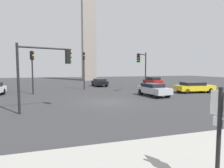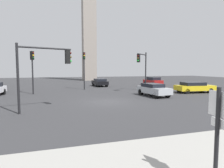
{
  "view_description": "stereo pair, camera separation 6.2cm",
  "coord_description": "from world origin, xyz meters",
  "views": [
    {
      "loc": [
        -4.52,
        -16.11,
        2.96
      ],
      "look_at": [
        1.47,
        3.62,
        1.3
      ],
      "focal_mm": 30.12,
      "sensor_mm": 36.0,
      "label": 1
    },
    {
      "loc": [
        -4.46,
        -16.13,
        2.96
      ],
      "look_at": [
        1.47,
        3.62,
        1.3
      ],
      "focal_mm": 30.12,
      "sensor_mm": 36.0,
      "label": 2
    }
  ],
  "objects": [
    {
      "name": "car_4",
      "position": [
        12.06,
        13.58,
        0.8
      ],
      "size": [
        1.93,
        4.05,
        1.52
      ],
      "rotation": [
        0.0,
        0.0,
        1.61
      ],
      "color": "maroon",
      "rests_on": "ground_plane"
    },
    {
      "name": "traffic_light_0",
      "position": [
        -7.01,
        7.43,
        3.5
      ],
      "size": [
        0.48,
        0.45,
        5.01
      ],
      "rotation": [
        0.0,
        0.0,
        -0.7
      ],
      "color": "black",
      "rests_on": "ground_plane"
    },
    {
      "name": "skyline_tower",
      "position": [
        3.93,
        32.26,
        16.34
      ],
      "size": [
        3.29,
        3.29,
        32.69
      ],
      "primitive_type": "cube",
      "color": "gray",
      "rests_on": "ground_plane"
    },
    {
      "name": "traffic_light_2",
      "position": [
        -5.12,
        -2.27,
        3.32
      ],
      "size": [
        3.6,
        1.18,
        4.62
      ],
      "rotation": [
        0.0,
        0.0,
        0.27
      ],
      "color": "black",
      "rests_on": "ground_plane"
    },
    {
      "name": "car_2",
      "position": [
        12.02,
        3.19,
        0.71
      ],
      "size": [
        4.79,
        2.46,
        1.32
      ],
      "rotation": [
        0.0,
        0.0,
        -0.1
      ],
      "color": "yellow",
      "rests_on": "ground_plane"
    },
    {
      "name": "direction_sign",
      "position": [
        -0.83,
        -12.73,
        1.64
      ],
      "size": [
        0.16,
        0.76,
        2.39
      ],
      "rotation": [
        0.0,
        0.0,
        -0.1
      ],
      "color": "black",
      "rests_on": "ground_plane"
    },
    {
      "name": "car_1",
      "position": [
        2.72,
        15.03,
        0.7
      ],
      "size": [
        2.12,
        4.22,
        1.3
      ],
      "rotation": [
        0.0,
        0.0,
        1.64
      ],
      "color": "black",
      "rests_on": "ground_plane"
    },
    {
      "name": "ground_plane",
      "position": [
        0.0,
        0.0,
        0.0
      ],
      "size": [
        105.77,
        105.77,
        0.0
      ],
      "primitive_type": "plane",
      "color": "#38383A"
    },
    {
      "name": "traffic_light_1",
      "position": [
        -0.56,
        10.63,
        3.69
      ],
      "size": [
        0.34,
        0.47,
        5.31
      ],
      "rotation": [
        0.0,
        0.0,
        -1.65
      ],
      "color": "black",
      "rests_on": "ground_plane"
    },
    {
      "name": "sidewalk_corner",
      "position": [
        0.0,
        -11.64,
        0.07
      ],
      "size": [
        32.21,
        4.42,
        0.15
      ],
      "primitive_type": "cube",
      "color": "#A8A59E",
      "rests_on": "ground_plane"
    },
    {
      "name": "car_3",
      "position": [
        5.68,
        1.99,
        0.75
      ],
      "size": [
        2.22,
        4.29,
        1.37
      ],
      "rotation": [
        0.0,
        0.0,
        -1.47
      ],
      "color": "#ADB2B7",
      "rests_on": "ground_plane"
    },
    {
      "name": "traffic_light_3",
      "position": [
        6.31,
        6.12,
        3.59
      ],
      "size": [
        2.19,
        2.03,
        5.16
      ],
      "rotation": [
        0.0,
        0.0,
        -2.4
      ],
      "color": "black",
      "rests_on": "ground_plane"
    }
  ]
}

